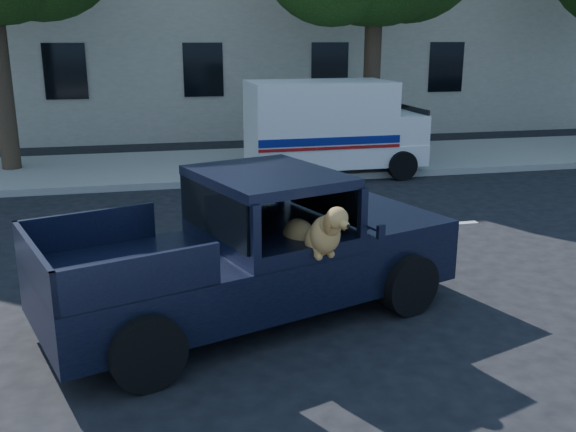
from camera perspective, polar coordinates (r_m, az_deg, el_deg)
name	(u,v)px	position (r m, az deg, el deg)	size (l,w,h in m)	color
ground	(237,332)	(7.33, -4.57, -10.21)	(120.00, 120.00, 0.00)	black
far_sidewalk	(182,167)	(16.06, -9.36, 4.31)	(60.00, 4.00, 0.15)	gray
lane_stripes	(325,232)	(10.82, 3.31, -1.45)	(21.60, 0.14, 0.01)	silver
pickup_truck	(246,271)	(7.45, -3.74, -4.88)	(5.12, 3.28, 1.71)	black
mail_truck	(330,135)	(15.17, 3.80, 7.22)	(4.06, 2.11, 2.20)	silver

